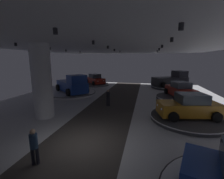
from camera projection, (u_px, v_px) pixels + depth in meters
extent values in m
cube|color=#B2B2B7|center=(83.00, 143.00, 8.12)|extent=(24.00, 44.00, 0.05)
cube|color=#383330|center=(83.00, 143.00, 8.12)|extent=(4.40, 44.00, 0.01)
cube|color=silver|center=(79.00, 33.00, 7.06)|extent=(24.00, 44.00, 0.10)
cylinder|color=black|center=(16.00, 44.00, 9.94)|extent=(0.16, 0.16, 0.22)
cylinder|color=black|center=(50.00, 48.00, 13.39)|extent=(0.16, 0.16, 0.22)
cylinder|color=black|center=(66.00, 51.00, 16.51)|extent=(0.16, 0.16, 0.22)
cylinder|color=black|center=(80.00, 52.00, 19.99)|extent=(0.16, 0.16, 0.22)
cylinder|color=black|center=(55.00, 31.00, 5.33)|extent=(0.16, 0.16, 0.22)
cylinder|color=black|center=(93.00, 42.00, 8.82)|extent=(0.16, 0.16, 0.22)
cylinder|color=black|center=(108.00, 47.00, 12.14)|extent=(0.16, 0.16, 0.22)
cylinder|color=black|center=(114.00, 50.00, 15.65)|extent=(0.16, 0.16, 0.22)
cylinder|color=black|center=(120.00, 52.00, 18.58)|extent=(0.16, 0.16, 0.22)
cylinder|color=black|center=(181.00, 27.00, 4.59)|extent=(0.16, 0.16, 0.22)
cylinder|color=black|center=(172.00, 40.00, 7.61)|extent=(0.16, 0.16, 0.22)
cylinder|color=black|center=(162.00, 46.00, 11.35)|extent=(0.16, 0.16, 0.22)
cylinder|color=black|center=(159.00, 49.00, 14.59)|extent=(0.16, 0.16, 0.22)
cylinder|color=black|center=(157.00, 51.00, 17.52)|extent=(0.16, 0.16, 0.22)
cylinder|color=silver|center=(42.00, 82.00, 11.37)|extent=(1.42, 1.42, 5.50)
cylinder|color=#B7B7BC|center=(72.00, 93.00, 19.56)|extent=(5.90, 5.90, 0.30)
cylinder|color=black|center=(72.00, 92.00, 19.54)|extent=(6.01, 6.01, 0.05)
cube|color=navy|center=(72.00, 86.00, 19.39)|extent=(5.38, 5.07, 1.20)
cube|color=navy|center=(77.00, 79.00, 17.84)|extent=(2.53, 2.55, 1.00)
cube|color=#28333D|center=(75.00, 79.00, 18.25)|extent=(1.21, 1.37, 0.75)
cylinder|color=black|center=(87.00, 90.00, 18.67)|extent=(0.82, 0.76, 0.84)
cylinder|color=black|center=(68.00, 92.00, 17.30)|extent=(0.82, 0.76, 0.84)
cylinder|color=black|center=(75.00, 86.00, 21.60)|extent=(0.82, 0.76, 0.84)
cylinder|color=black|center=(58.00, 88.00, 20.23)|extent=(0.82, 0.76, 0.84)
cylinder|color=#333338|center=(179.00, 98.00, 17.27)|extent=(5.02, 5.02, 0.26)
cylinder|color=white|center=(179.00, 97.00, 17.25)|extent=(5.12, 5.12, 0.05)
cube|color=maroon|center=(180.00, 91.00, 17.13)|extent=(2.82, 4.52, 0.90)
cube|color=#2D3842|center=(181.00, 85.00, 16.84)|extent=(1.99, 2.24, 0.70)
cylinder|color=black|center=(166.00, 91.00, 18.54)|extent=(0.39, 0.71, 0.68)
cylinder|color=black|center=(182.00, 91.00, 18.62)|extent=(0.39, 0.71, 0.68)
cylinder|color=black|center=(177.00, 97.00, 15.74)|extent=(0.39, 0.71, 0.68)
cylinder|color=black|center=(196.00, 97.00, 15.82)|extent=(0.39, 0.71, 0.68)
sphere|color=white|center=(168.00, 87.00, 19.11)|extent=(0.18, 0.18, 0.18)
sphere|color=white|center=(176.00, 87.00, 19.15)|extent=(0.18, 0.18, 0.18)
cylinder|color=black|center=(205.00, 164.00, 5.57)|extent=(0.71, 0.42, 0.68)
cylinder|color=#333338|center=(187.00, 118.00, 11.19)|extent=(5.25, 5.25, 0.27)
cylinder|color=white|center=(188.00, 117.00, 11.17)|extent=(5.35, 5.35, 0.05)
cube|color=#B77519|center=(188.00, 108.00, 11.05)|extent=(4.48, 2.64, 0.90)
cube|color=#2D3842|center=(192.00, 98.00, 10.91)|extent=(2.19, 1.92, 0.70)
cylinder|color=black|center=(174.00, 117.00, 10.13)|extent=(0.71, 0.36, 0.68)
cylinder|color=black|center=(164.00, 108.00, 12.09)|extent=(0.71, 0.36, 0.68)
cylinder|color=black|center=(217.00, 117.00, 10.11)|extent=(0.71, 0.36, 0.68)
cylinder|color=black|center=(200.00, 108.00, 12.07)|extent=(0.71, 0.36, 0.68)
sphere|color=white|center=(162.00, 109.00, 10.56)|extent=(0.18, 0.18, 0.18)
sphere|color=white|center=(158.00, 105.00, 11.53)|extent=(0.18, 0.18, 0.18)
cylinder|color=#333338|center=(95.00, 84.00, 26.75)|extent=(4.69, 4.69, 0.23)
cylinder|color=white|center=(95.00, 84.00, 26.73)|extent=(4.78, 4.78, 0.05)
cube|color=maroon|center=(95.00, 80.00, 26.61)|extent=(4.19, 4.29, 0.90)
cube|color=#2D3842|center=(95.00, 76.00, 26.59)|extent=(2.44, 2.45, 0.70)
cylinder|color=black|center=(104.00, 82.00, 25.96)|extent=(0.63, 0.65, 0.68)
cylinder|color=black|center=(93.00, 83.00, 24.96)|extent=(0.63, 0.65, 0.68)
cylinder|color=black|center=(97.00, 80.00, 28.37)|extent=(0.63, 0.65, 0.68)
cylinder|color=black|center=(87.00, 81.00, 27.37)|extent=(0.63, 0.65, 0.68)
sphere|color=white|center=(103.00, 81.00, 25.10)|extent=(0.18, 0.18, 0.18)
sphere|color=white|center=(98.00, 81.00, 24.60)|extent=(0.18, 0.18, 0.18)
cylinder|color=#333338|center=(169.00, 87.00, 23.98)|extent=(5.57, 5.56, 0.33)
cylinder|color=white|center=(169.00, 86.00, 23.95)|extent=(5.68, 5.68, 0.05)
cube|color=black|center=(170.00, 81.00, 23.81)|extent=(5.66, 4.37, 1.20)
cube|color=black|center=(180.00, 74.00, 24.06)|extent=(2.40, 2.48, 1.00)
cube|color=#28333D|center=(177.00, 74.00, 23.92)|extent=(0.90, 1.58, 0.75)
cylinder|color=black|center=(175.00, 82.00, 25.48)|extent=(0.87, 0.65, 0.84)
cylinder|color=black|center=(185.00, 84.00, 23.26)|extent=(0.87, 0.65, 0.84)
cylinder|color=black|center=(155.00, 83.00, 24.48)|extent=(0.87, 0.65, 0.84)
cylinder|color=black|center=(164.00, 85.00, 22.26)|extent=(0.87, 0.65, 0.84)
cylinder|color=black|center=(37.00, 155.00, 6.43)|extent=(0.14, 0.14, 0.80)
cylinder|color=black|center=(33.00, 156.00, 6.38)|extent=(0.14, 0.14, 0.80)
cylinder|color=#233851|center=(34.00, 141.00, 6.28)|extent=(0.32, 0.32, 0.62)
sphere|color=tan|center=(33.00, 132.00, 6.20)|extent=(0.22, 0.22, 0.22)
cylinder|color=black|center=(109.00, 102.00, 14.54)|extent=(0.14, 0.14, 0.80)
cylinder|color=black|center=(107.00, 102.00, 14.53)|extent=(0.14, 0.14, 0.80)
cylinder|color=black|center=(108.00, 95.00, 14.41)|extent=(0.32, 0.32, 0.62)
sphere|color=#99755B|center=(108.00, 91.00, 14.33)|extent=(0.22, 0.22, 0.22)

